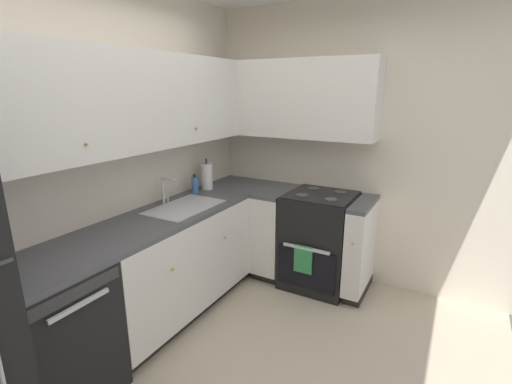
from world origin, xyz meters
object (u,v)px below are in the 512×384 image
object	(u,v)px
dishwasher	(52,337)
oven_range	(319,239)
paper_towel_roll	(207,176)
soap_bottle	(195,185)

from	to	relation	value
dishwasher	oven_range	world-z (taller)	oven_range
oven_range	paper_towel_roll	size ratio (longest dim) A/B	3.35
dishwasher	soap_bottle	world-z (taller)	soap_bottle
paper_towel_roll	soap_bottle	bearing A→B (deg)	173.21
dishwasher	oven_range	distance (m)	2.32
oven_range	paper_towel_roll	xyz separation A→B (m)	(-0.34, 1.07, 0.57)
dishwasher	paper_towel_roll	world-z (taller)	paper_towel_roll
dishwasher	soap_bottle	distance (m)	1.73
oven_range	soap_bottle	bearing A→B (deg)	115.05
soap_bottle	paper_towel_roll	world-z (taller)	paper_towel_roll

